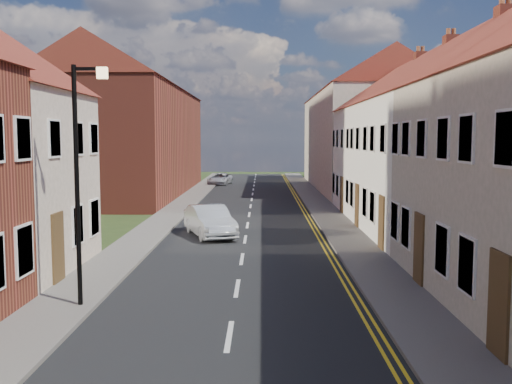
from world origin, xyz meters
TOP-DOWN VIEW (x-y plane):
  - road at (0.00, 30.00)m, footprint 7.00×90.00m
  - pavement_left at (-4.40, 30.00)m, footprint 1.80×90.00m
  - pavement_right at (4.40, 30.00)m, footprint 1.80×90.00m
  - cottage_r_pink at (9.30, 28.90)m, footprint 8.30×6.00m
  - cottage_r_white_far at (9.30, 34.30)m, footprint 8.30×5.20m
  - cottage_r_cream_far at (9.30, 39.70)m, footprint 8.30×6.00m
  - block_right_far at (9.30, 55.00)m, footprint 8.30×24.20m
  - block_left_far at (-9.30, 50.00)m, footprint 8.30×24.20m
  - lamppost at (-3.81, 20.00)m, footprint 0.88×0.15m
  - car_mid at (-1.59, 30.82)m, footprint 2.79×4.42m
  - car_distant at (-3.20, 59.22)m, footprint 2.40×4.20m

SIDE VIEW (x-z plane):
  - road at x=0.00m, z-range 0.00..0.02m
  - pavement_left at x=-4.40m, z-range 0.00..0.12m
  - pavement_right at x=4.40m, z-range 0.00..0.12m
  - car_distant at x=-3.20m, z-range 0.00..1.10m
  - car_mid at x=-1.59m, z-range 0.00..1.38m
  - lamppost at x=-3.81m, z-range 0.54..6.54m
  - cottage_r_pink at x=9.30m, z-range -0.03..8.97m
  - cottage_r_cream_far at x=9.30m, z-range -0.03..8.97m
  - cottage_r_white_far at x=9.30m, z-range -0.02..8.98m
  - block_right_far at x=9.30m, z-range 0.04..10.54m
  - block_left_far at x=-9.30m, z-range 0.04..10.54m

